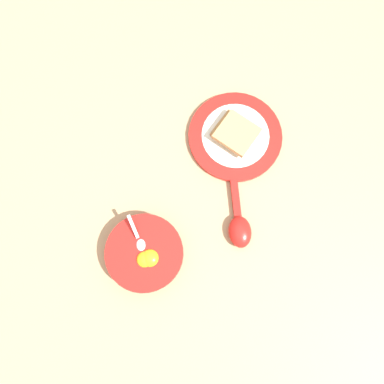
# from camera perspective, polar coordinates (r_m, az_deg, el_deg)

# --- Properties ---
(ground_plane) EXTENTS (3.00, 3.00, 0.00)m
(ground_plane) POSITION_cam_1_polar(r_m,az_deg,el_deg) (0.87, 3.02, -1.82)
(ground_plane) COLOR tan
(egg_bowl) EXTENTS (0.17, 0.17, 0.07)m
(egg_bowl) POSITION_cam_1_polar(r_m,az_deg,el_deg) (0.84, -7.18, -9.24)
(egg_bowl) COLOR red
(egg_bowl) RESTS_ON ground_plane
(toast_plate) EXTENTS (0.22, 0.22, 0.01)m
(toast_plate) POSITION_cam_1_polar(r_m,az_deg,el_deg) (0.91, 6.60, 8.42)
(toast_plate) COLOR red
(toast_plate) RESTS_ON ground_plane
(toast_sandwich) EXTENTS (0.13, 0.12, 0.03)m
(toast_sandwich) POSITION_cam_1_polar(r_m,az_deg,el_deg) (0.89, 6.63, 8.96)
(toast_sandwich) COLOR tan
(toast_sandwich) RESTS_ON toast_plate
(soup_spoon) EXTENTS (0.16, 0.06, 0.03)m
(soup_spoon) POSITION_cam_1_polar(r_m,az_deg,el_deg) (0.85, 7.21, -5.24)
(soup_spoon) COLOR red
(soup_spoon) RESTS_ON ground_plane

